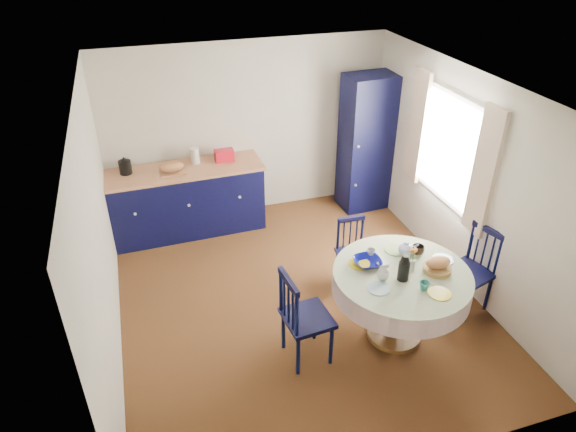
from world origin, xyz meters
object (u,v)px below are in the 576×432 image
object	(u,v)px
dining_table	(402,283)
mug_d	(371,253)
cobalt_bowl	(367,262)
chair_left	(303,317)
kitchen_counter	(186,200)
mug_a	(383,275)
mug_c	(418,250)
chair_far	(353,252)
pantry_cabinet	(366,144)
chair_right	(472,269)
mug_b	(424,286)

from	to	relation	value
dining_table	mug_d	distance (m)	0.43
cobalt_bowl	chair_left	bearing A→B (deg)	-164.00
kitchen_counter	mug_a	bearing A→B (deg)	-62.31
chair_left	mug_c	size ratio (longest dim) A/B	7.99
chair_far	cobalt_bowl	world-z (taller)	cobalt_bowl
pantry_cabinet	dining_table	bearing A→B (deg)	-110.86
chair_right	mug_c	world-z (taller)	chair_right
chair_right	mug_d	xyz separation A→B (m)	(-1.20, 0.14, 0.38)
pantry_cabinet	mug_b	xyz separation A→B (m)	(-0.80, -3.02, -0.12)
mug_a	mug_c	world-z (taller)	mug_c
mug_b	cobalt_bowl	bearing A→B (deg)	123.17
chair_left	mug_b	size ratio (longest dim) A/B	10.76
mug_a	mug_b	xyz separation A→B (m)	(0.30, -0.27, -0.00)
kitchen_counter	chair_right	size ratio (longest dim) A/B	2.18
mug_c	mug_a	bearing A→B (deg)	-153.34
mug_a	chair_right	bearing A→B (deg)	10.60
chair_left	mug_a	distance (m)	0.88
kitchen_counter	chair_left	xyz separation A→B (m)	(0.77, -2.77, 0.04)
kitchen_counter	mug_a	distance (m)	3.24
mug_a	mug_d	bearing A→B (deg)	82.41
chair_left	mug_d	xyz separation A→B (m)	(0.85, 0.34, 0.35)
mug_b	mug_d	distance (m)	0.69
cobalt_bowl	mug_b	bearing A→B (deg)	-56.83
mug_d	mug_c	bearing A→B (deg)	-12.16
chair_far	mug_c	xyz separation A→B (m)	(0.36, -0.78, 0.47)
chair_far	mug_c	distance (m)	0.98
chair_right	chair_left	bearing A→B (deg)	-101.52
chair_far	mug_b	xyz separation A→B (m)	(0.12, -1.32, 0.46)
kitchen_counter	mug_c	size ratio (longest dim) A/B	16.61
chair_far	mug_b	world-z (taller)	mug_b
kitchen_counter	mug_b	world-z (taller)	kitchen_counter
chair_right	cobalt_bowl	bearing A→B (deg)	-107.91
chair_right	mug_b	world-z (taller)	chair_right
pantry_cabinet	mug_a	xyz separation A→B (m)	(-1.09, -2.75, -0.12)
mug_c	chair_far	bearing A→B (deg)	114.76
mug_a	mug_c	xyz separation A→B (m)	(0.54, 0.27, 0.01)
dining_table	chair_far	size ratio (longest dim) A/B	1.66
chair_far	mug_a	size ratio (longest dim) A/B	7.08
chair_right	mug_b	xyz separation A→B (m)	(-0.95, -0.50, 0.38)
chair_left	cobalt_bowl	distance (m)	0.86
chair_far	chair_right	world-z (taller)	chair_right
mug_d	cobalt_bowl	world-z (taller)	mug_d
dining_table	mug_a	world-z (taller)	dining_table
mug_a	mug_c	distance (m)	0.60
chair_far	mug_c	bearing A→B (deg)	-61.55
chair_far	chair_right	xyz separation A→B (m)	(1.07, -0.82, 0.08)
chair_left	mug_c	distance (m)	1.40
mug_c	pantry_cabinet	bearing A→B (deg)	77.34
chair_far	mug_a	xyz separation A→B (m)	(-0.17, -1.05, 0.46)
dining_table	chair_right	size ratio (longest dim) A/B	1.38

